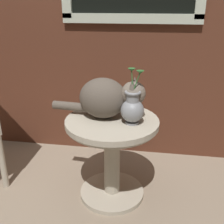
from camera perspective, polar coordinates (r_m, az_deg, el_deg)
ground_plane at (r=1.95m, az=-8.78°, el=-18.07°), size 6.00×6.00×0.00m
wicker_side_table at (r=1.78m, az=-0.00°, el=-6.63°), size 0.59×0.59×0.57m
cat at (r=1.69m, az=-1.19°, el=3.04°), size 0.61×0.28×0.26m
pewter_vase_with_ivy at (r=1.62m, az=4.29°, el=0.87°), size 0.14×0.14×0.33m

